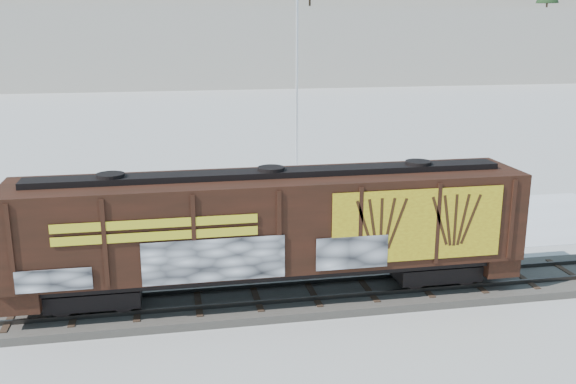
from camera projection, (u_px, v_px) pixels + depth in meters
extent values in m
plane|color=white|center=(256.00, 303.00, 22.36)|extent=(500.00, 500.00, 0.00)
cube|color=#59544C|center=(256.00, 300.00, 22.32)|extent=(50.00, 3.40, 0.28)
cube|color=#33302D|center=(259.00, 303.00, 21.59)|extent=(50.00, 0.10, 0.15)
cube|color=#33302D|center=(253.00, 286.00, 22.95)|extent=(50.00, 0.10, 0.15)
cube|color=white|center=(233.00, 236.00, 29.48)|extent=(40.00, 8.00, 0.03)
cube|color=white|center=(179.00, 45.00, 111.11)|extent=(360.00, 40.00, 12.00)
cube|color=white|center=(175.00, 12.00, 138.10)|extent=(360.00, 40.00, 24.00)
cube|color=black|center=(95.00, 292.00, 21.17)|extent=(3.00, 2.00, 0.90)
cube|color=black|center=(432.00, 267.00, 23.31)|extent=(3.00, 2.00, 0.90)
cylinder|color=black|center=(61.00, 304.00, 20.26)|extent=(0.90, 0.12, 0.90)
cube|color=black|center=(272.00, 265.00, 22.11)|extent=(17.22, 2.40, 0.25)
cube|color=black|center=(271.00, 219.00, 21.69)|extent=(17.22, 3.00, 3.01)
cube|color=black|center=(271.00, 173.00, 21.28)|extent=(15.85, 0.90, 0.20)
cube|color=yellow|center=(418.00, 225.00, 21.07)|extent=(5.86, 0.03, 2.44)
cube|color=gold|center=(156.00, 230.00, 19.46)|extent=(6.20, 0.02, 0.70)
cube|color=white|center=(214.00, 260.00, 20.04)|extent=(4.48, 0.03, 1.40)
cylinder|color=silver|center=(296.00, 187.00, 37.96)|extent=(0.90, 0.90, 0.20)
cylinder|color=silver|center=(297.00, 80.00, 36.37)|extent=(0.14, 0.14, 12.74)
imported|color=#B5B8BD|center=(190.00, 234.00, 27.52)|extent=(4.07, 1.75, 1.37)
imported|color=silver|center=(244.00, 218.00, 29.62)|extent=(4.64, 2.77, 1.44)
imported|color=black|center=(304.00, 228.00, 28.42)|extent=(4.70, 2.56, 1.29)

